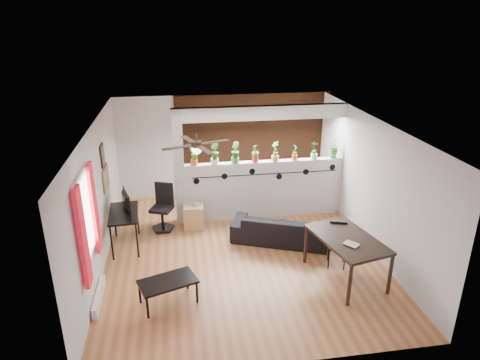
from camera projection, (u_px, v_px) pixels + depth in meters
The scene contains 29 objects.
room_shell at pixel (240, 191), 8.06m from camera, with size 6.30×7.10×2.90m.
partition_wall at pixel (264, 189), 9.78m from camera, with size 3.60×0.18×1.35m, color #BCBCC1.
ceiling_header at pixel (266, 113), 9.14m from camera, with size 3.60×0.18×0.30m, color silver.
pier_column at pixel (179, 168), 9.28m from camera, with size 0.22×0.20×2.60m, color #BCBCC1.
brick_panel at pixel (253, 145), 10.91m from camera, with size 3.90×0.05×2.60m, color #9E542D.
vine_decal at pixel (266, 174), 9.55m from camera, with size 3.31×0.01×0.30m.
window_assembly at pixel (87, 219), 6.52m from camera, with size 0.09×1.30×1.55m.
baseboard_heater at pixel (99, 296), 7.04m from camera, with size 0.08×1.00×0.18m, color silver.
corkboard at pixel (106, 178), 8.55m from camera, with size 0.03×0.60×0.45m, color olive.
framed_art at pixel (102, 155), 8.32m from camera, with size 0.03×0.34×0.44m.
ceiling_fan at pixel (197, 146), 7.30m from camera, with size 1.19×1.19×0.43m.
potted_plant_0 at pixel (194, 155), 9.23m from camera, with size 0.27×0.24×0.43m.
potted_plant_1 at pixel (215, 153), 9.28m from camera, with size 0.28×0.31×0.48m.
potted_plant_2 at pixel (235, 152), 9.35m from camera, with size 0.23×0.27×0.48m.
potted_plant_3 at pixel (255, 153), 9.43m from camera, with size 0.24×0.25×0.40m.
potted_plant_4 at pixel (275, 151), 9.48m from camera, with size 0.25×0.28×0.45m.
potted_plant_5 at pixel (295, 151), 9.56m from camera, with size 0.20×0.22×0.38m.
potted_plant_6 at pixel (314, 149), 9.62m from camera, with size 0.28×0.26×0.42m.
potted_plant_7 at pixel (334, 149), 9.68m from camera, with size 0.21×0.24×0.40m.
sofa at pixel (280, 229), 8.84m from camera, with size 1.88×0.74×0.55m, color black.
cube_shelf at pixel (194, 217), 9.38m from camera, with size 0.43×0.39×0.53m, color tan.
cup at pixel (196, 204), 9.28m from camera, with size 0.12×0.12×0.09m, color gray.
computer_desk at pixel (124, 216), 8.47m from camera, with size 0.61×1.09×0.76m.
monitor at pixel (124, 204), 8.55m from camera, with size 0.06×0.36×0.20m, color black.
office_chair at pixel (163, 210), 9.27m from camera, with size 0.55×0.56×1.02m.
dining_table at pixel (347, 242), 7.44m from camera, with size 1.20×1.63×0.80m.
book at pixel (349, 246), 7.12m from camera, with size 0.18×0.24×0.02m, color gray.
folding_chair at pixel (337, 240), 7.96m from camera, with size 0.43×0.43×0.84m.
coffee_table at pixel (168, 283), 6.88m from camera, with size 1.02×0.78×0.42m.
Camera 1 is at (-1.14, -7.34, 4.43)m, focal length 32.00 mm.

